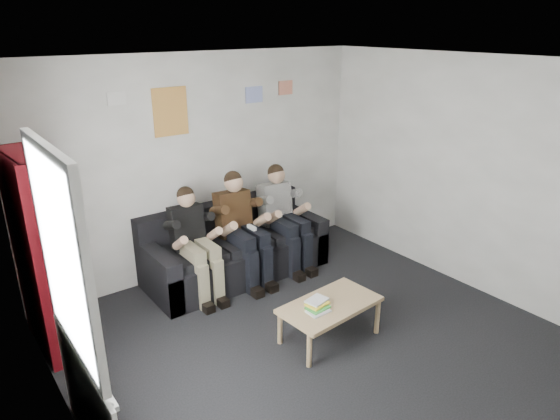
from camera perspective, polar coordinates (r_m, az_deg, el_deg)
name	(u,v)px	position (r m, az deg, el deg)	size (l,w,h in m)	color
room_shell	(345,228)	(4.32, 7.43, -2.04)	(5.00, 5.00, 5.00)	black
sofa	(235,250)	(6.32, -5.20, -4.61)	(2.27, 0.93, 0.88)	black
bookshelf	(43,255)	(5.15, -25.49, -4.64)	(0.29, 0.88, 1.96)	maroon
coffee_table	(330,307)	(5.06, 5.74, -11.02)	(1.00, 0.55, 0.40)	tan
game_cases	(317,306)	(4.92, 4.31, -10.85)	(0.28, 0.26, 0.07)	white
person_left	(196,244)	(5.75, -9.62, -3.84)	(0.38, 0.80, 1.29)	black
person_middle	(243,229)	(6.01, -4.28, -2.17)	(0.41, 0.88, 1.36)	#4F371A
person_right	(284,218)	(6.35, 0.51, -0.92)	(0.40, 0.86, 1.34)	silver
radiator	(101,417)	(4.08, -19.75, -21.34)	(0.10, 0.64, 0.60)	white
window	(77,341)	(3.67, -22.17, -13.66)	(0.05, 1.30, 2.36)	white
poster_large	(170,112)	(5.92, -12.42, 10.91)	(0.42, 0.01, 0.55)	#E5D550
poster_blue	(254,95)	(6.46, -2.99, 13.03)	(0.25, 0.01, 0.20)	#446EE9
poster_pink	(286,88)	(6.74, 0.64, 13.80)	(0.22, 0.01, 0.18)	#E3468E
poster_sign	(117,98)	(5.67, -18.18, 12.02)	(0.20, 0.01, 0.14)	white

